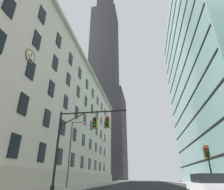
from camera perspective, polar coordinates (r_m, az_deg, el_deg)
The scene contains 7 objects.
station_building at distance 42.91m, azimuth -15.95°, elevation -7.29°, with size 13.08×60.07×26.22m.
dark_skyscraper at distance 120.37m, azimuth -2.44°, elevation 8.32°, with size 24.32×24.32×220.67m.
glass_office_midrise at distance 49.77m, azimuth 30.30°, elevation 6.24°, with size 16.88×40.90×47.44m.
traffic_signal_mast at distance 17.97m, azimuth -8.47°, elevation -11.15°, with size 6.80×0.63×7.23m.
traffic_light_near_right at distance 18.53m, azimuth 27.37°, elevation -15.94°, with size 0.40×0.63×3.69m.
street_lamppost at distance 25.01m, azimuth -12.27°, elevation -15.40°, with size 1.92×0.32×8.04m.
parked_car at distance 12.06m, azimuth 28.87°, elevation -24.03°, with size 2.01×4.24×1.45m.
Camera 1 is at (1.18, -12.89, 1.25)m, focal length 29.54 mm.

